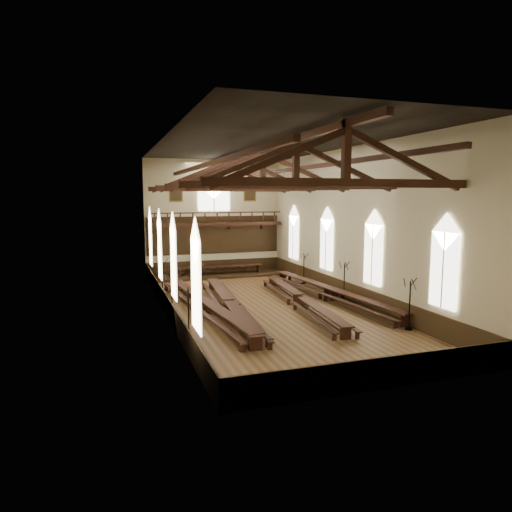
{
  "coord_description": "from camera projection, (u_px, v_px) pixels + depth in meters",
  "views": [
    {
      "loc": [
        -9.21,
        -26.31,
        6.9
      ],
      "look_at": [
        0.07,
        1.5,
        3.01
      ],
      "focal_mm": 32.0,
      "sensor_mm": 36.0,
      "label": 1
    }
  ],
  "objects": [
    {
      "name": "roof_trusses",
      "position": [
        263.0,
        174.0,
        27.46
      ],
      "size": [
        11.7,
        25.7,
        2.8
      ],
      "color": "#371B11",
      "rests_on": "room_walls"
    },
    {
      "name": "candelabrum_left_near",
      "position": [
        189.0,
        324.0,
        21.85
      ],
      "size": [
        0.79,
        0.74,
        2.62
      ],
      "color": "black",
      "rests_on": "ground"
    },
    {
      "name": "dais",
      "position": [
        220.0,
        275.0,
        39.28
      ],
      "size": [
        11.4,
        2.89,
        0.19
      ],
      "primitive_type": "cube",
      "color": "#32220F",
      "rests_on": "ground"
    },
    {
      "name": "side_windows",
      "position": [
        263.0,
        247.0,
        28.05
      ],
      "size": [
        11.85,
        19.8,
        4.5
      ],
      "color": "white",
      "rests_on": "room_walls"
    },
    {
      "name": "room_walls",
      "position": [
        263.0,
        203.0,
        27.69
      ],
      "size": [
        26.0,
        26.0,
        26.0
      ],
      "color": "beige",
      "rests_on": "ground"
    },
    {
      "name": "refectory_row_a",
      "position": [
        205.0,
        303.0,
        26.97
      ],
      "size": [
        2.37,
        14.94,
        0.79
      ],
      "color": "#371B11",
      "rests_on": "ground"
    },
    {
      "name": "portraits",
      "position": [
        214.0,
        193.0,
        39.73
      ],
      "size": [
        7.75,
        0.09,
        1.45
      ],
      "color": "brown",
      "rests_on": "room_walls"
    },
    {
      "name": "candelabrum_right_mid",
      "position": [
        344.0,
        289.0,
        29.87
      ],
      "size": [
        0.81,
        0.75,
        2.67
      ],
      "color": "black",
      "rests_on": "ground"
    },
    {
      "name": "high_table",
      "position": [
        220.0,
        267.0,
        39.18
      ],
      "size": [
        7.47,
        0.99,
        0.7
      ],
      "color": "#371B11",
      "rests_on": "dais"
    },
    {
      "name": "candelabrum_right_near",
      "position": [
        409.0,
        314.0,
        23.51
      ],
      "size": [
        0.83,
        0.77,
        2.72
      ],
      "color": "black",
      "rests_on": "ground"
    },
    {
      "name": "candelabrum_right_far",
      "position": [
        304.0,
        274.0,
        35.85
      ],
      "size": [
        0.71,
        0.74,
        2.46
      ],
      "color": "black",
      "rests_on": "ground"
    },
    {
      "name": "candelabrum_left_far",
      "position": [
        162.0,
        284.0,
        31.51
      ],
      "size": [
        0.75,
        0.81,
        2.67
      ],
      "color": "black",
      "rests_on": "ground"
    },
    {
      "name": "high_chairs",
      "position": [
        218.0,
        267.0,
        39.88
      ],
      "size": [
        6.74,
        0.45,
        0.95
      ],
      "color": "#371B11",
      "rests_on": "dais"
    },
    {
      "name": "ground",
      "position": [
        262.0,
        307.0,
        28.54
      ],
      "size": [
        26.0,
        26.0,
        0.0
      ],
      "primitive_type": "plane",
      "color": "brown",
      "rests_on": "ground"
    },
    {
      "name": "minstrels_gallery",
      "position": [
        215.0,
        230.0,
        39.93
      ],
      "size": [
        11.8,
        1.24,
        3.7
      ],
      "color": "#371B11",
      "rests_on": "room_walls"
    },
    {
      "name": "end_window",
      "position": [
        214.0,
        192.0,
        39.72
      ],
      "size": [
        2.8,
        0.12,
        3.8
      ],
      "color": "silver",
      "rests_on": "room_walls"
    },
    {
      "name": "refectory_row_d",
      "position": [
        331.0,
        291.0,
        30.47
      ],
      "size": [
        2.3,
        14.93,
        0.79
      ],
      "color": "#371B11",
      "rests_on": "ground"
    },
    {
      "name": "candelabrum_left_mid",
      "position": [
        172.0,
        299.0,
        27.19
      ],
      "size": [
        0.67,
        0.77,
        2.5
      ],
      "color": "black",
      "rests_on": "ground"
    },
    {
      "name": "wainscot_band",
      "position": [
        263.0,
        297.0,
        28.46
      ],
      "size": [
        12.0,
        26.0,
        1.2
      ],
      "color": "#32220F",
      "rests_on": "ground"
    },
    {
      "name": "refectory_row_c",
      "position": [
        301.0,
        298.0,
        28.46
      ],
      "size": [
        2.08,
        14.2,
        0.72
      ],
      "color": "#371B11",
      "rests_on": "ground"
    },
    {
      "name": "refectory_row_b",
      "position": [
        230.0,
        303.0,
        27.03
      ],
      "size": [
        2.18,
        14.62,
        0.76
      ],
      "color": "#371B11",
      "rests_on": "ground"
    }
  ]
}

